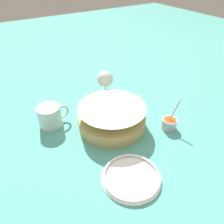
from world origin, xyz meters
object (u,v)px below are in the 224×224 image
at_px(sauce_cup, 169,123).
at_px(wine_glass, 105,80).
at_px(food_basket, 112,118).
at_px(side_plate, 131,177).
at_px(beer_mug, 50,117).

xyz_separation_m(sauce_cup, wine_glass, (-0.11, 0.31, 0.08)).
bearing_deg(food_basket, wine_glass, 66.70).
distance_m(food_basket, side_plate, 0.27).
relative_size(food_basket, wine_glass, 1.80).
height_order(sauce_cup, beer_mug, sauce_cup).
distance_m(food_basket, sauce_cup, 0.23).
xyz_separation_m(sauce_cup, beer_mug, (-0.39, 0.27, 0.02)).
bearing_deg(food_basket, side_plate, -109.07).
bearing_deg(sauce_cup, wine_glass, 108.89).
relative_size(food_basket, side_plate, 1.42).
height_order(food_basket, beer_mug, food_basket).
xyz_separation_m(food_basket, side_plate, (-0.09, -0.25, -0.03)).
height_order(wine_glass, beer_mug, wine_glass).
bearing_deg(wine_glass, food_basket, -113.30).
bearing_deg(food_basket, sauce_cup, -35.96).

